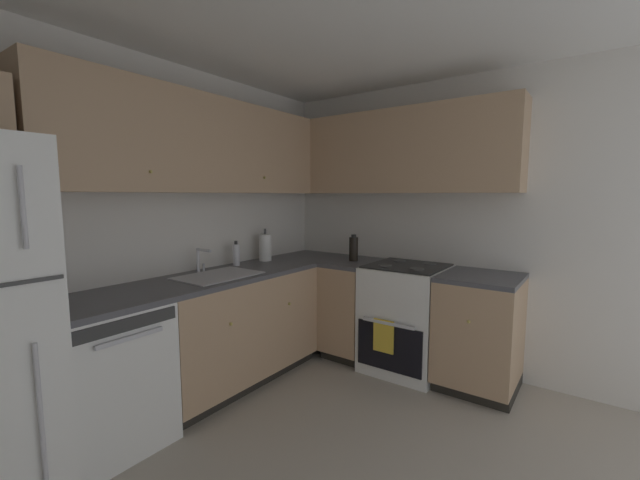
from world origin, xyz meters
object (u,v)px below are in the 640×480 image
paper_towel_roll (265,247)px  oil_bottle (354,249)px  dishwasher (104,376)px  oven_range (406,317)px  soap_bottle (236,255)px

paper_towel_roll → oil_bottle: size_ratio=1.26×
dishwasher → oven_range: bearing=-26.6°
soap_bottle → oil_bottle: bearing=-40.3°
oven_range → soap_bottle: 1.53m
oven_range → paper_towel_roll: size_ratio=3.43×
soap_bottle → oil_bottle: 1.04m
soap_bottle → paper_towel_roll: bearing=-3.5°
soap_bottle → dishwasher: bearing=-171.4°
soap_bottle → paper_towel_roll: 0.33m
dishwasher → oil_bottle: 2.13m
oven_range → soap_bottle: size_ratio=4.90×
soap_bottle → paper_towel_roll: size_ratio=0.70×
dishwasher → paper_towel_roll: (1.53, 0.16, 0.58)m
dishwasher → oil_bottle: bearing=-13.9°
oil_bottle → paper_towel_roll: bearing=125.3°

